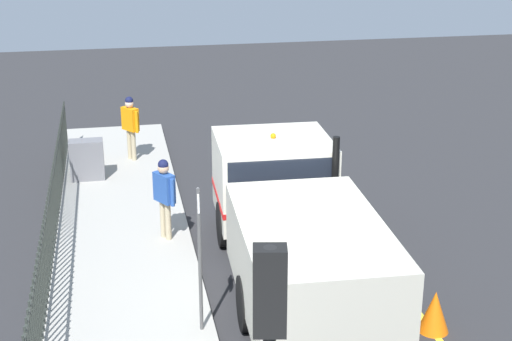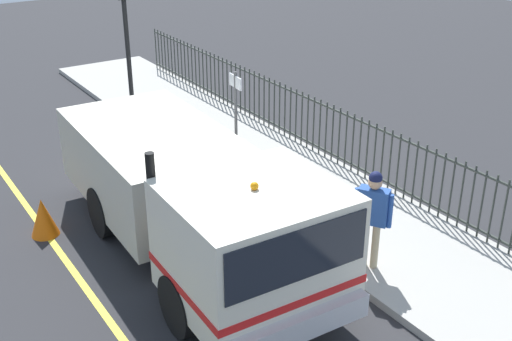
% 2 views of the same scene
% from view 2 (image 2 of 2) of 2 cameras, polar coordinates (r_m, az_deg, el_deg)
% --- Properties ---
extents(ground_plane, '(51.22, 51.22, 0.00)m').
position_cam_2_polar(ground_plane, '(12.40, -6.88, -5.24)').
color(ground_plane, '#2B2B2D').
rests_on(ground_plane, ground).
extents(sidewalk_slab, '(2.94, 23.28, 0.14)m').
position_cam_2_polar(sidewalk_slab, '(13.76, 4.15, -1.56)').
color(sidewalk_slab, '#A3A099').
rests_on(sidewalk_slab, ground).
extents(lane_marking, '(0.12, 20.95, 0.01)m').
position_cam_2_polar(lane_marking, '(11.76, -16.25, -7.96)').
color(lane_marking, yellow).
rests_on(lane_marking, ground).
extents(work_truck, '(2.63, 7.01, 2.57)m').
position_cam_2_polar(work_truck, '(10.75, -5.26, -2.41)').
color(work_truck, silver).
rests_on(work_truck, ground).
extents(worker_standing, '(0.45, 0.56, 1.75)m').
position_cam_2_polar(worker_standing, '(10.63, 10.31, -3.43)').
color(worker_standing, '#264C99').
rests_on(worker_standing, sidewalk_slab).
extents(iron_fence, '(0.04, 19.83, 1.34)m').
position_cam_2_polar(iron_fence, '(14.25, 8.56, 2.49)').
color(iron_fence, '#2D332D').
rests_on(iron_fence, sidewalk_slab).
extents(traffic_light_near, '(0.33, 0.26, 3.98)m').
position_cam_2_polar(traffic_light_near, '(17.13, -11.55, 13.62)').
color(traffic_light_near, black).
rests_on(traffic_light_near, sidewalk_slab).
extents(traffic_cone, '(0.52, 0.52, 0.74)m').
position_cam_2_polar(traffic_cone, '(12.61, -18.31, -3.94)').
color(traffic_cone, orange).
rests_on(traffic_cone, ground).
extents(street_sign, '(0.08, 0.50, 2.52)m').
position_cam_2_polar(street_sign, '(12.95, -1.79, 4.64)').
color(street_sign, '#4C4C4C').
rests_on(street_sign, sidewalk_slab).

